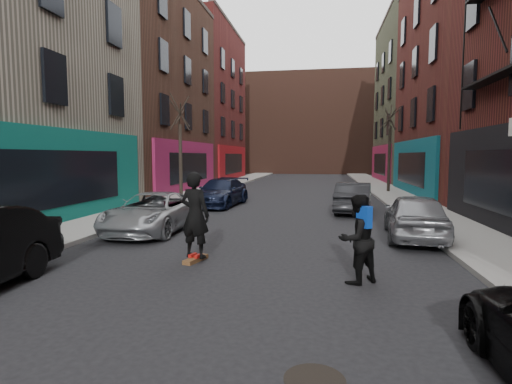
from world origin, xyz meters
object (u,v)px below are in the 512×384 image
(tree_right_far, at_px, (390,140))
(parked_left_far, at_px, (153,212))
(tree_left_far, at_px, (180,140))
(pedestrian, at_px, (357,239))
(parked_left_end, at_px, (221,192))
(skateboarder, at_px, (195,215))
(skateboard, at_px, (196,259))
(parked_right_end, at_px, (354,197))
(manhole, at_px, (315,380))
(parked_right_far, at_px, (415,216))

(tree_right_far, height_order, parked_left_far, tree_right_far)
(tree_left_far, bearing_deg, pedestrian, -57.92)
(tree_left_far, bearing_deg, parked_left_end, -40.03)
(tree_right_far, xyz_separation_m, skateboarder, (-7.32, -18.90, -2.41))
(skateboard, height_order, skateboarder, skateboarder)
(skateboard, bearing_deg, parked_right_end, 79.29)
(skateboarder, distance_m, manhole, 5.58)
(parked_left_far, xyz_separation_m, parked_left_end, (0.48, 6.97, 0.03))
(tree_right_far, relative_size, skateboard, 8.50)
(parked_left_far, bearing_deg, parked_left_end, 86.49)
(parked_right_far, bearing_deg, skateboarder, 38.01)
(parked_left_end, height_order, manhole, parked_left_end)
(skateboard, bearing_deg, tree_left_far, 126.36)
(tree_right_far, height_order, parked_right_far, tree_right_far)
(skateboard, height_order, manhole, skateboard)
(pedestrian, bearing_deg, parked_left_far, -73.30)
(tree_right_far, height_order, skateboarder, tree_right_far)
(parked_left_end, height_order, skateboarder, skateboarder)
(parked_left_end, distance_m, pedestrian, 12.76)
(tree_right_far, distance_m, parked_left_end, 13.00)
(parked_left_far, bearing_deg, parked_right_far, 1.65)
(tree_right_far, distance_m, skateboarder, 20.41)
(tree_left_far, distance_m, skateboard, 14.26)
(parked_left_far, relative_size, parked_right_end, 1.14)
(parked_left_end, relative_size, skateboard, 5.85)
(pedestrian, bearing_deg, tree_left_far, -95.73)
(pedestrian, bearing_deg, tree_right_far, -138.27)
(parked_right_far, bearing_deg, skateboard, 38.01)
(skateboarder, bearing_deg, pedestrian, 179.25)
(parked_right_far, relative_size, skateboarder, 2.02)
(parked_right_far, height_order, skateboard, parked_right_far)
(pedestrian, bearing_deg, manhole, 40.64)
(skateboard, distance_m, pedestrian, 3.87)
(parked_left_end, xyz_separation_m, parked_right_end, (6.40, -1.36, -0.01))
(parked_right_end, bearing_deg, pedestrian, 93.53)
(manhole, bearing_deg, parked_right_far, 71.09)
(parked_left_far, bearing_deg, manhole, -55.35)
(tree_left_far, bearing_deg, parked_right_far, -40.78)
(parked_right_end, height_order, pedestrian, pedestrian)
(skateboarder, bearing_deg, manhole, 136.91)
(tree_left_far, relative_size, pedestrian, 3.70)
(manhole, bearing_deg, skateboarder, 122.06)
(skateboard, bearing_deg, parked_left_end, 116.20)
(pedestrian, bearing_deg, parked_right_far, -152.10)
(tree_right_far, bearing_deg, skateboarder, -111.16)
(skateboard, bearing_deg, manhole, -43.09)
(parked_left_end, height_order, pedestrian, pedestrian)
(parked_right_end, bearing_deg, parked_right_far, 111.81)
(parked_right_end, distance_m, skateboard, 10.02)
(parked_left_end, relative_size, parked_right_end, 1.15)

